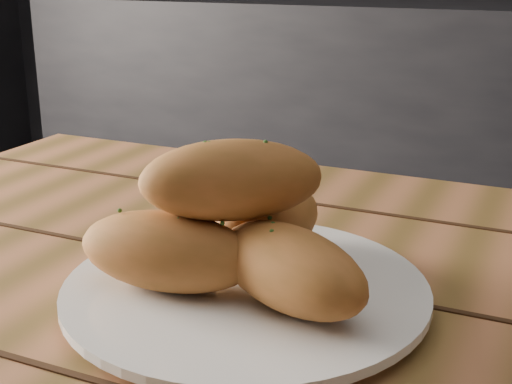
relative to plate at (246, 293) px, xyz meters
The scene contains 3 objects.
counter 1.67m from the plate, 89.60° to the left, with size 2.80×0.60×0.90m, color black.
plate is the anchor object (origin of this frame).
bread_rolls 0.05m from the plate, 149.04° to the right, with size 0.26×0.21×0.12m.
Camera 1 is at (0.21, -0.42, 1.02)m, focal length 50.00 mm.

